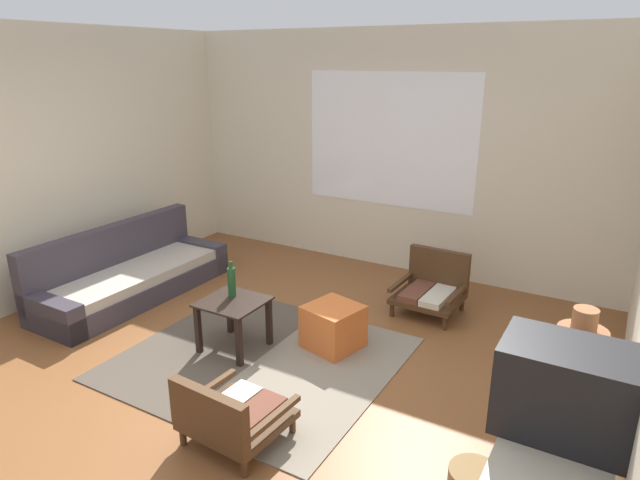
# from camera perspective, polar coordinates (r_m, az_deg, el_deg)

# --- Properties ---
(ground_plane) EXTENTS (7.80, 7.80, 0.00)m
(ground_plane) POSITION_cam_1_polar(r_m,az_deg,el_deg) (4.39, -9.92, -14.73)
(ground_plane) COLOR brown
(far_wall_with_window) EXTENTS (5.60, 0.13, 2.70)m
(far_wall_with_window) POSITION_cam_1_polar(r_m,az_deg,el_deg) (6.39, 7.35, 9.00)
(far_wall_with_window) COLOR beige
(far_wall_with_window) RESTS_ON ground
(side_wall_left) EXTENTS (0.12, 6.60, 2.70)m
(side_wall_left) POSITION_cam_1_polar(r_m,az_deg,el_deg) (6.04, -28.65, 6.36)
(side_wall_left) COLOR beige
(side_wall_left) RESTS_ON ground
(area_rug) EXTENTS (2.13, 1.99, 0.01)m
(area_rug) POSITION_cam_1_polar(r_m,az_deg,el_deg) (4.69, -6.22, -12.07)
(area_rug) COLOR #4C4238
(area_rug) RESTS_ON ground
(couch) EXTENTS (0.76, 2.10, 0.72)m
(couch) POSITION_cam_1_polar(r_m,az_deg,el_deg) (6.07, -19.10, -3.51)
(couch) COLOR #38333D
(couch) RESTS_ON ground
(coffee_table) EXTENTS (0.51, 0.49, 0.45)m
(coffee_table) POSITION_cam_1_polar(r_m,az_deg,el_deg) (4.71, -8.96, -7.38)
(coffee_table) COLOR black
(coffee_table) RESTS_ON ground
(armchair_by_window) EXTENTS (0.63, 0.60, 0.58)m
(armchair_by_window) POSITION_cam_1_polar(r_m,az_deg,el_deg) (5.50, 11.49, -4.74)
(armchair_by_window) COLOR #472D19
(armchair_by_window) RESTS_ON ground
(armchair_striped_foreground) EXTENTS (0.63, 0.60, 0.50)m
(armchair_striped_foreground) POSITION_cam_1_polar(r_m,az_deg,el_deg) (3.70, -9.31, -17.47)
(armchair_striped_foreground) COLOR #472D19
(armchair_striped_foreground) RESTS_ON ground
(ottoman_orange) EXTENTS (0.51, 0.51, 0.38)m
(ottoman_orange) POSITION_cam_1_polar(r_m,az_deg,el_deg) (4.75, 1.37, -8.99)
(ottoman_orange) COLOR #D1662D
(ottoman_orange) RESTS_ON ground
(console_shelf) EXTENTS (0.44, 1.48, 0.87)m
(console_shelf) POSITION_cam_1_polar(r_m,az_deg,el_deg) (2.94, 24.04, -16.46)
(console_shelf) COLOR #B2AD9E
(console_shelf) RESTS_ON ground
(crt_television) EXTENTS (0.54, 0.36, 0.39)m
(crt_television) POSITION_cam_1_polar(r_m,az_deg,el_deg) (2.57, 24.11, -13.96)
(crt_television) COLOR black
(crt_television) RESTS_ON console_shelf
(clay_vase) EXTENTS (0.25, 0.25, 0.30)m
(clay_vase) POSITION_cam_1_polar(r_m,az_deg,el_deg) (3.16, 25.41, -9.58)
(clay_vase) COLOR #935B38
(clay_vase) RESTS_ON console_shelf
(glass_bottle) EXTENTS (0.07, 0.07, 0.31)m
(glass_bottle) POSITION_cam_1_polar(r_m,az_deg,el_deg) (4.71, -9.13, -4.24)
(glass_bottle) COLOR #194723
(glass_bottle) RESTS_ON coffee_table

